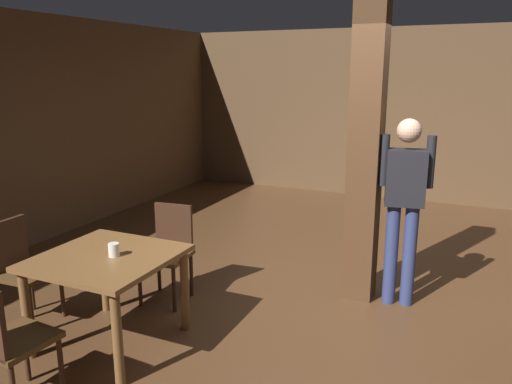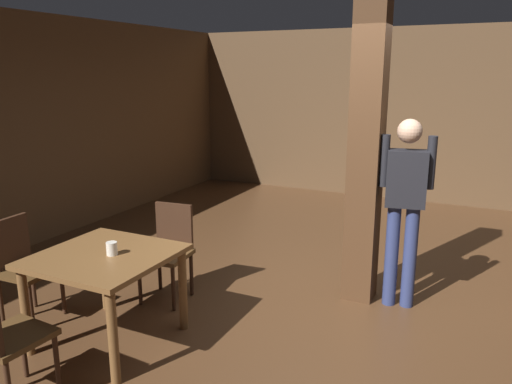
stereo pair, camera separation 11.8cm
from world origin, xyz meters
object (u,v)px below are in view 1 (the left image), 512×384
chair_north (169,248)px  napkin_cup (114,250)px  chair_west (21,266)px  chair_south (4,338)px  dining_table (107,269)px  standing_person (404,199)px

chair_north → napkin_cup: 0.92m
chair_west → chair_north: 1.26m
napkin_cup → chair_south: bearing=-97.1°
chair_west → chair_south: bearing=-45.3°
dining_table → napkin_cup: (0.07, 0.01, 0.17)m
chair_south → napkin_cup: 0.97m
chair_south → standing_person: standing_person is taller
dining_table → standing_person: size_ratio=0.57×
chair_north → standing_person: (2.00, 0.78, 0.50)m
chair_west → napkin_cup: bearing=1.5°
dining_table → chair_south: (-0.05, -0.91, -0.12)m
chair_west → chair_north: (0.89, 0.89, 0.00)m
napkin_cup → chair_west: bearing=-178.5°
chair_south → standing_person: 3.29m
chair_south → chair_north: 1.78m
dining_table → chair_north: bearing=92.1°
chair_west → chair_north: size_ratio=1.00×
chair_south → chair_north: bearing=89.6°
napkin_cup → chair_north: bearing=96.6°
dining_table → chair_west: size_ratio=1.11×
chair_west → standing_person: (2.89, 1.67, 0.50)m
chair_west → standing_person: standing_person is taller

